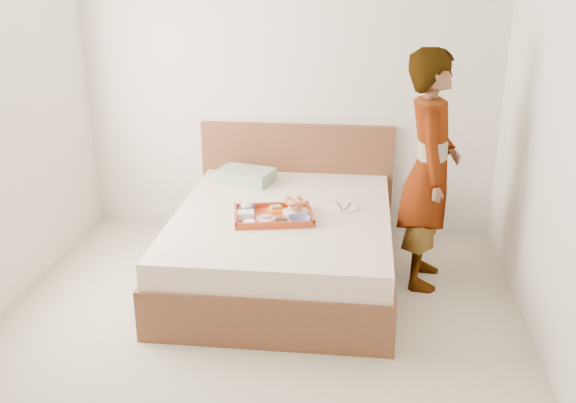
% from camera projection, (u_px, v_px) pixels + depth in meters
% --- Properties ---
extents(ground, '(3.50, 4.00, 0.01)m').
position_uv_depth(ground, '(251.00, 350.00, 4.03)').
color(ground, '#BDB7A0').
rests_on(ground, ground).
extents(wall_back, '(3.50, 0.01, 2.60)m').
position_uv_depth(wall_back, '(288.00, 82.00, 5.44)').
color(wall_back, silver).
rests_on(wall_back, ground).
extents(wall_front, '(3.50, 0.01, 2.60)m').
position_uv_depth(wall_front, '(112.00, 350.00, 1.72)').
color(wall_front, silver).
rests_on(wall_front, ground).
extents(bed, '(1.65, 2.00, 0.53)m').
position_uv_depth(bed, '(283.00, 245.00, 4.86)').
color(bed, brown).
rests_on(bed, ground).
extents(headboard, '(1.65, 0.06, 0.95)m').
position_uv_depth(headboard, '(297.00, 178.00, 5.69)').
color(headboard, brown).
rests_on(headboard, ground).
extents(pillow, '(0.50, 0.41, 0.11)m').
position_uv_depth(pillow, '(245.00, 176.00, 5.40)').
color(pillow, '#94A691').
rests_on(pillow, bed).
extents(tray, '(0.62, 0.50, 0.05)m').
position_uv_depth(tray, '(273.00, 215.00, 4.64)').
color(tray, '#AD4216').
rests_on(tray, bed).
extents(prawn_plate, '(0.22, 0.22, 0.01)m').
position_uv_depth(prawn_plate, '(296.00, 212.00, 4.71)').
color(prawn_plate, white).
rests_on(prawn_plate, tray).
extents(navy_bowl_big, '(0.18, 0.18, 0.04)m').
position_uv_depth(navy_bowl_big, '(300.00, 220.00, 4.54)').
color(navy_bowl_big, '#15174C').
rests_on(navy_bowl_big, tray).
extents(sauce_dish, '(0.09, 0.09, 0.03)m').
position_uv_depth(sauce_dish, '(281.00, 222.00, 4.51)').
color(sauce_dish, black).
rests_on(sauce_dish, tray).
extents(meat_plate, '(0.16, 0.16, 0.01)m').
position_uv_depth(meat_plate, '(266.00, 218.00, 4.60)').
color(meat_plate, white).
rests_on(meat_plate, tray).
extents(bread_plate, '(0.16, 0.16, 0.01)m').
position_uv_depth(bread_plate, '(275.00, 210.00, 4.76)').
color(bread_plate, orange).
rests_on(bread_plate, tray).
extents(salad_bowl, '(0.14, 0.14, 0.04)m').
position_uv_depth(salad_bowl, '(247.00, 209.00, 4.74)').
color(salad_bowl, '#15174C').
rests_on(salad_bowl, tray).
extents(plastic_tub, '(0.13, 0.12, 0.05)m').
position_uv_depth(plastic_tub, '(246.00, 215.00, 4.61)').
color(plastic_tub, silver).
rests_on(plastic_tub, tray).
extents(cheese_round, '(0.09, 0.09, 0.03)m').
position_uv_depth(cheese_round, '(249.00, 223.00, 4.50)').
color(cheese_round, white).
rests_on(cheese_round, tray).
extents(dinner_plate, '(0.23, 0.23, 0.01)m').
position_uv_depth(dinner_plate, '(343.00, 207.00, 4.84)').
color(dinner_plate, white).
rests_on(dinner_plate, bed).
extents(person, '(0.46, 0.66, 1.72)m').
position_uv_depth(person, '(430.00, 171.00, 4.62)').
color(person, white).
rests_on(person, ground).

